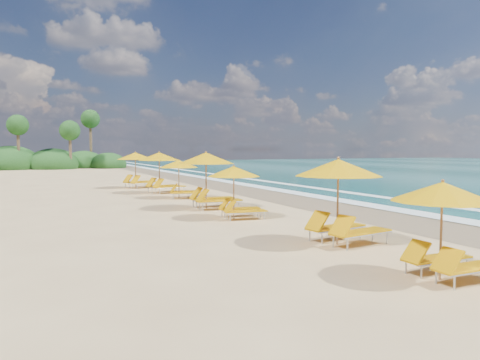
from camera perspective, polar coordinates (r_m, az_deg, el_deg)
ground at (r=19.79m, az=0.00°, el=-3.47°), size 160.00×160.00×0.00m
wet_sand at (r=21.78m, az=9.58°, el=-2.83°), size 4.00×160.00×0.01m
surf_foam at (r=23.41m, az=15.02°, el=-2.38°), size 4.00×160.00×0.01m
station_0 at (r=9.61m, az=25.25°, el=-5.08°), size 2.17×2.00×2.00m
station_1 at (r=12.25m, az=13.16°, el=-1.91°), size 2.79×2.64×2.38m
station_2 at (r=16.32m, az=-0.29°, el=-1.09°), size 2.36×2.24×2.01m
station_3 at (r=19.08m, az=-3.86°, el=0.48°), size 2.80×2.61×2.51m
station_4 at (r=23.29m, az=-7.54°, el=0.49°), size 2.59×2.52×2.07m
station_5 at (r=26.30m, az=-10.04°, el=1.34°), size 3.01×2.89×2.46m
station_6 at (r=30.06m, az=-13.08°, el=1.59°), size 3.13×3.07×2.43m
treeline at (r=63.31m, az=-26.62°, el=2.15°), size 25.80×8.80×9.74m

